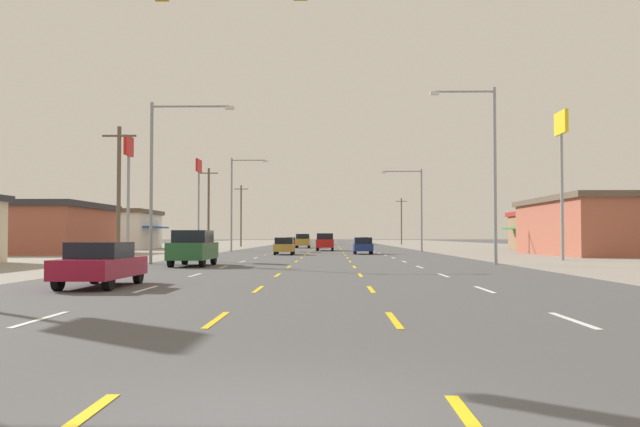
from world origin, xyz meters
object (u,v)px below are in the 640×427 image
Objects in this scene: hatchback_center_turn_distant_b at (328,241)px; streetlight_right_row_0 at (489,163)px; sedan_far_left_nearest at (101,264)px; streetlight_left_row_0 at (161,168)px; pole_sign_left_row_1 at (128,169)px; suv_center_turn_far at (325,242)px; pole_sign_left_row_2 at (199,180)px; hatchback_inner_left_mid at (284,246)px; pole_sign_right_row_1 at (561,148)px; suv_far_left_near at (193,247)px; hatchback_inner_right_midfar at (363,246)px; streetlight_left_row_1 at (235,198)px; sedan_far_right_distant_a at (364,241)px; suv_inner_left_farther at (303,241)px; sedan_far_left_farthest at (291,241)px; streetlight_right_row_1 at (417,203)px.

streetlight_right_row_0 is (10.00, -94.38, 5.19)m from hatchback_center_turn_distant_b.
streetlight_left_row_0 reaches higher than sedan_far_left_nearest.
suv_center_turn_far is at bearing 63.05° from pole_sign_left_row_1.
streetlight_left_row_0 is (-2.59, 17.51, 4.92)m from sedan_far_left_nearest.
sedan_far_left_nearest is 18.38m from streetlight_left_row_0.
pole_sign_left_row_2 reaches higher than sedan_far_left_nearest.
hatchback_inner_left_mid is 25.23m from pole_sign_right_row_1.
suv_far_left_near is 17.81m from streetlight_right_row_0.
streetlight_right_row_0 reaches higher than suv_far_left_near.
suv_far_left_near is at bearing 90.64° from sedan_far_left_nearest.
hatchback_inner_right_midfar is 72.01m from hatchback_center_turn_distant_b.
pole_sign_left_row_2 is 1.09× the size of streetlight_left_row_1.
pole_sign_right_row_1 is at bearing -83.65° from sedan_far_right_distant_a.
pole_sign_left_row_1 reaches higher than suv_center_turn_far.
sedan_far_left_nearest is 112.10m from hatchback_center_turn_distant_b.
streetlight_right_row_0 is at bearing -134.74° from pole_sign_right_row_1.
streetlight_left_row_0 is 31.70m from streetlight_left_row_1.
pole_sign_right_row_1 reaches higher than suv_inner_left_farther.
streetlight_right_row_0 is at bearing -58.17° from pole_sign_left_row_2.
hatchback_inner_left_mid is at bearing 81.18° from suv_far_left_near.
suv_inner_left_farther is 0.51× the size of streetlight_left_row_0.
hatchback_inner_left_mid and hatchback_inner_right_midfar have the same top height.
sedan_far_left_nearest is 101.85m from sedan_far_left_farthest.
pole_sign_right_row_1 reaches higher than sedan_far_right_distant_a.
hatchback_inner_left_mid reaches higher than sedan_far_right_distant_a.
sedan_far_left_farthest is 1.00× the size of sedan_far_right_distant_a.
sedan_far_left_nearest is at bearing -81.70° from pole_sign_left_row_2.
sedan_far_right_distant_a is 0.47× the size of streetlight_left_row_0.
pole_sign_left_row_2 is (-11.83, 20.43, 7.69)m from hatchback_inner_left_mid.
streetlight_left_row_0 is 19.39m from streetlight_right_row_0.
streetlight_right_row_1 reaches higher than sedan_far_right_distant_a.
streetlight_left_row_1 is at bearing -152.40° from suv_center_turn_far.
suv_center_turn_far is 0.45× the size of pole_sign_left_row_2.
hatchback_inner_right_midfar is at bearing -80.45° from sedan_far_left_farthest.
pole_sign_right_row_1 is at bearing -43.87° from streetlight_left_row_1.
hatchback_inner_left_mid is 0.87× the size of sedan_far_right_distant_a.
streetlight_left_row_0 is (-5.92, -20.31, 4.90)m from hatchback_inner_left_mid.
pole_sign_left_row_2 is 48.02m from streetlight_right_row_0.
suv_center_turn_far reaches higher than hatchback_center_turn_distant_b.
pole_sign_left_row_1 is 33.03m from streetlight_right_row_1.
sedan_far_right_distant_a is 0.43× the size of streetlight_right_row_0.
hatchback_center_turn_distant_b is (3.25, 40.17, -0.24)m from suv_inner_left_farther.
streetlight_right_row_0 is (13.24, -54.21, 4.95)m from suv_inner_left_farther.
suv_center_turn_far is at bearing 27.60° from streetlight_left_row_1.
hatchback_inner_right_midfar is at bearing 129.08° from pole_sign_right_row_1.
streetlight_right_row_1 is (19.42, 0.00, -0.59)m from streetlight_left_row_1.
sedan_far_left_nearest is at bearing -74.63° from pole_sign_left_row_1.
pole_sign_right_row_1 is (23.51, 8.83, 6.71)m from suv_far_left_near.
pole_sign_left_row_2 is (-18.96, 18.27, 7.69)m from hatchback_inner_right_midfar.
pole_sign_right_row_1 is (12.88, -15.86, 6.95)m from hatchback_inner_right_midfar.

